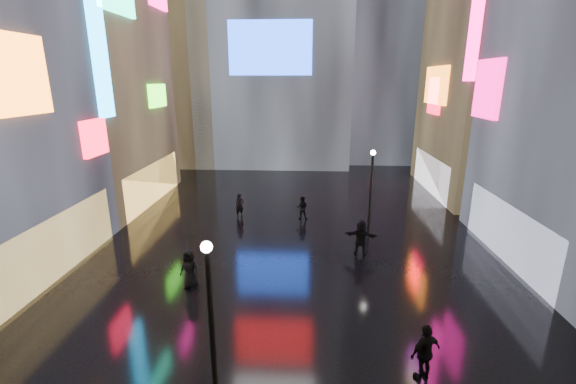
{
  "coord_description": "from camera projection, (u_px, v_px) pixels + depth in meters",
  "views": [
    {
      "loc": [
        0.73,
        -1.95,
        9.08
      ],
      "look_at": [
        0.0,
        12.0,
        5.0
      ],
      "focal_mm": 24.0,
      "sensor_mm": 36.0,
      "label": 1
    }
  ],
  "objects": [
    {
      "name": "tower_flank_right",
      "position": [
        383.0,
        7.0,
        43.33
      ],
      "size": [
        12.0,
        12.0,
        34.0
      ],
      "primitive_type": "cube",
      "color": "black",
      "rests_on": "ground"
    },
    {
      "name": "tower_flank_left",
      "position": [
        174.0,
        42.0,
        41.76
      ],
      "size": [
        10.0,
        10.0,
        26.0
      ],
      "primitive_type": "cube",
      "color": "black",
      "rests_on": "ground"
    },
    {
      "name": "ground",
      "position": [
        295.0,
        234.0,
        23.62
      ],
      "size": [
        140.0,
        140.0,
        0.0
      ],
      "primitive_type": "plane",
      "color": "black",
      "rests_on": "ground"
    },
    {
      "name": "pedestrian_7",
      "position": [
        302.0,
        208.0,
        25.89
      ],
      "size": [
        0.82,
        0.67,
        1.6
      ],
      "primitive_type": "imported",
      "rotation": [
        0.0,
        0.0,
        3.06
      ],
      "color": "black",
      "rests_on": "ground"
    },
    {
      "name": "pedestrian_6",
      "position": [
        240.0,
        205.0,
        26.31
      ],
      "size": [
        0.71,
        0.64,
        1.64
      ],
      "primitive_type": "imported",
      "rotation": [
        0.0,
        0.0,
        0.52
      ],
      "color": "black",
      "rests_on": "ground"
    },
    {
      "name": "building_right_far",
      "position": [
        516.0,
        11.0,
        28.49
      ],
      "size": [
        10.28,
        12.0,
        28.0
      ],
      "color": "black",
      "rests_on": "ground"
    },
    {
      "name": "pedestrian_3",
      "position": [
        425.0,
        352.0,
        11.93
      ],
      "size": [
        1.21,
        0.93,
        1.91
      ],
      "primitive_type": "imported",
      "rotation": [
        0.0,
        0.0,
        3.62
      ],
      "color": "black",
      "rests_on": "ground"
    },
    {
      "name": "lamp_near",
      "position": [
        211.0,
        320.0,
        10.24
      ],
      "size": [
        0.3,
        0.3,
        5.2
      ],
      "color": "black",
      "rests_on": "ground"
    },
    {
      "name": "pedestrian_4",
      "position": [
        190.0,
        269.0,
        17.27
      ],
      "size": [
        1.02,
        0.8,
        1.85
      ],
      "primitive_type": "imported",
      "rotation": [
        0.0,
        0.0,
        -0.27
      ],
      "color": "black",
      "rests_on": "ground"
    },
    {
      "name": "lamp_far",
      "position": [
        371.0,
        188.0,
        22.72
      ],
      "size": [
        0.3,
        0.3,
        5.2
      ],
      "color": "black",
      "rests_on": "ground"
    },
    {
      "name": "umbrella_2",
      "position": [
        187.0,
        241.0,
        16.9
      ],
      "size": [
        1.03,
        1.05,
        0.84
      ],
      "primitive_type": "imported",
      "rotation": [
        0.0,
        0.0,
        3.27
      ],
      "color": "black",
      "rests_on": "pedestrian_4"
    },
    {
      "name": "pedestrian_5",
      "position": [
        361.0,
        237.0,
        20.63
      ],
      "size": [
        1.85,
        0.9,
        1.92
      ],
      "primitive_type": "imported",
      "rotation": [
        0.0,
        0.0,
        2.94
      ],
      "color": "black",
      "rests_on": "ground"
    },
    {
      "name": "building_left_far",
      "position": [
        72.0,
        52.0,
        27.09
      ],
      "size": [
        10.28,
        12.0,
        22.0
      ],
      "color": "black",
      "rests_on": "ground"
    }
  ]
}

